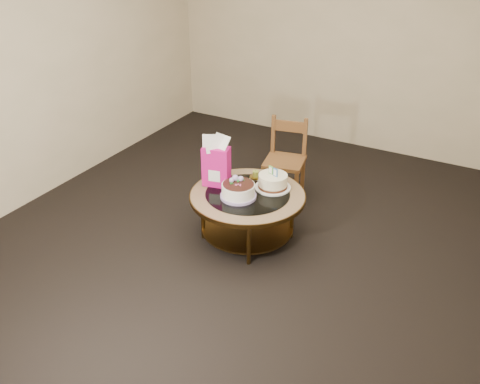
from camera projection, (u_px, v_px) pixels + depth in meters
The scene contains 8 objects.
ground at pixel (247, 237), 4.88m from camera, with size 5.00×5.00×0.00m, color black.
room_walls at pixel (249, 71), 4.13m from camera, with size 4.52×5.02×2.61m.
coffee_table at pixel (248, 201), 4.70m from camera, with size 1.02×1.02×0.46m.
decorated_cake at pixel (238, 191), 4.57m from camera, with size 0.31×0.31×0.18m.
cream_cake at pixel (273, 182), 4.71m from camera, with size 0.32×0.32×0.20m.
gift_bag at pixel (216, 161), 4.69m from camera, with size 0.26×0.21×0.47m.
pillar_candle at pixel (256, 176), 4.90m from camera, with size 0.11×0.11×0.08m.
dining_chair at pixel (285, 159), 5.35m from camera, with size 0.45×0.45×0.82m.
Camera 1 is at (1.92, -3.59, 2.72)m, focal length 40.00 mm.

